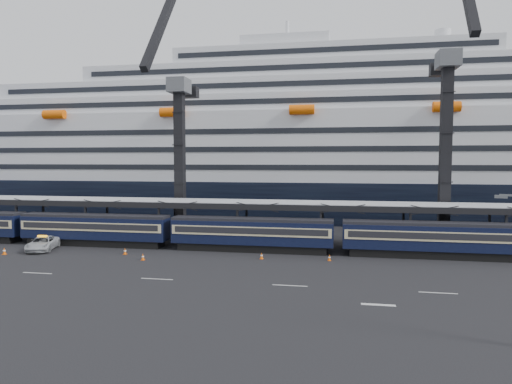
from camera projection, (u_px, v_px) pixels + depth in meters
ground at (316, 275)px, 42.42m from camera, size 260.00×260.00×0.00m
lane_markings at (417, 296)px, 35.83m from camera, size 111.00×4.27×0.02m
train at (280, 233)px, 52.92m from camera, size 133.05×3.00×4.05m
canopy at (322, 205)px, 55.80m from camera, size 130.00×6.25×5.53m
cruise_ship at (323, 151)px, 86.89m from camera, size 214.09×28.84×34.00m
crane_dark_near at (179, 151)px, 63.42m from camera, size 4.50×17.75×35.08m
crane_dark_mid at (447, 138)px, 56.06m from camera, size 4.50×18.24×39.64m
pickup_truck at (43, 243)px, 54.12m from camera, size 4.37×6.37×1.62m
traffic_cone_a at (4, 251)px, 51.71m from camera, size 0.42×0.42×0.83m
traffic_cone_b at (143, 257)px, 48.74m from camera, size 0.37×0.37×0.74m
traffic_cone_c at (125, 251)px, 51.73m from camera, size 0.38×0.38×0.76m
traffic_cone_d at (262, 256)px, 49.33m from camera, size 0.36×0.36×0.72m
traffic_cone_e at (329, 258)px, 48.48m from camera, size 0.34×0.34×0.69m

